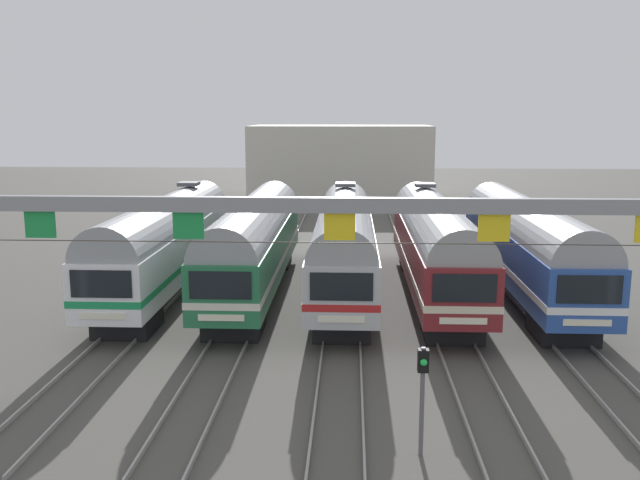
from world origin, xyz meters
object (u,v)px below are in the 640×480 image
at_px(catenary_gantry, 340,239).
at_px(yard_signal_mast, 423,381).
at_px(commuter_train_white, 167,240).
at_px(commuter_train_green, 255,240).
at_px(commuter_train_blue, 526,243).
at_px(commuter_train_stainless, 344,241).
at_px(commuter_train_maroon, 435,242).

distance_m(catenary_gantry, yard_signal_mast, 4.74).
bearing_deg(commuter_train_white, yard_signal_mast, -55.86).
distance_m(commuter_train_green, catenary_gantry, 14.43).
bearing_deg(yard_signal_mast, commuter_train_blue, 67.86).
height_order(commuter_train_blue, yard_signal_mast, commuter_train_blue).
relative_size(commuter_train_stainless, commuter_train_blue, 1.00).
bearing_deg(commuter_train_blue, commuter_train_maroon, 179.94).
distance_m(commuter_train_white, yard_signal_mast, 19.60).
bearing_deg(commuter_train_stainless, commuter_train_green, -179.94).
bearing_deg(commuter_train_maroon, yard_signal_mast, -97.72).
xyz_separation_m(commuter_train_white, commuter_train_stainless, (8.80, 0.00, 0.00)).
relative_size(commuter_train_green, commuter_train_maroon, 1.00).
bearing_deg(commuter_train_maroon, catenary_gantry, -108.05).
bearing_deg(commuter_train_green, commuter_train_maroon, 0.03).
relative_size(commuter_train_maroon, catenary_gantry, 0.79).
distance_m(commuter_train_white, catenary_gantry, 16.32).
relative_size(commuter_train_green, yard_signal_mast, 6.08).
bearing_deg(catenary_gantry, commuter_train_blue, 56.90).
height_order(commuter_train_white, commuter_train_maroon, same).
height_order(commuter_train_maroon, catenary_gantry, catenary_gantry).
height_order(commuter_train_green, commuter_train_maroon, commuter_train_maroon).
xyz_separation_m(commuter_train_maroon, catenary_gantry, (-4.40, -13.50, 2.59)).
height_order(commuter_train_green, commuter_train_stainless, commuter_train_stainless).
bearing_deg(catenary_gantry, commuter_train_stainless, 90.00).
bearing_deg(commuter_train_green, commuter_train_blue, 0.00).
bearing_deg(commuter_train_stainless, catenary_gantry, -90.00).
xyz_separation_m(commuter_train_white, commuter_train_green, (4.40, -0.00, -0.00)).
bearing_deg(commuter_train_white, catenary_gantry, -56.91).
relative_size(commuter_train_blue, catenary_gantry, 0.79).
bearing_deg(commuter_train_green, commuter_train_stainless, 0.06).
relative_size(commuter_train_blue, yard_signal_mast, 6.08).
distance_m(commuter_train_white, commuter_train_stainless, 8.80).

